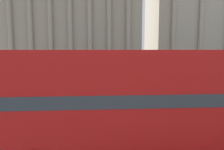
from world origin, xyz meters
TOP-DOWN VIEW (x-y plane):
  - double_decker_bus at (0.87, 5.85)m, footprint 10.88×2.64m
  - plaza_building_left at (-6.14, 46.21)m, footprint 28.71×11.27m
  - plaza_building_right at (29.48, 55.40)m, footprint 33.14×16.18m
  - traffic_light_near at (-0.43, 10.78)m, footprint 0.42×0.24m
  - traffic_light_mid at (-0.46, 17.41)m, footprint 0.42×0.24m
  - traffic_light_far at (-5.06, 23.42)m, footprint 0.42×0.24m
  - car_maroon at (-1.53, 20.72)m, footprint 4.20×1.93m
  - pedestrian_grey at (-7.65, 30.16)m, footprint 0.32×0.32m
  - pedestrian_white at (-8.33, 22.15)m, footprint 0.32×0.32m
  - pedestrian_yellow at (8.36, 31.67)m, footprint 0.32×0.32m
  - pedestrian_red at (-0.67, 18.59)m, footprint 0.32×0.32m

SIDE VIEW (x-z plane):
  - car_maroon at x=-1.53m, z-range 0.02..1.37m
  - pedestrian_white at x=-8.33m, z-range 0.11..1.70m
  - pedestrian_red at x=-0.67m, z-range 0.11..1.72m
  - pedestrian_grey at x=-7.65m, z-range 0.13..1.80m
  - pedestrian_yellow at x=8.36m, z-range 0.13..1.84m
  - double_decker_bus at x=0.87m, z-range 0.25..4.53m
  - traffic_light_mid at x=-0.46m, z-range 0.60..4.52m
  - traffic_light_near at x=-0.43m, z-range 0.61..4.66m
  - traffic_light_far at x=-5.06m, z-range 0.61..4.72m
  - plaza_building_left at x=-6.14m, z-range -0.01..24.33m
  - plaza_building_right at x=29.48m, z-range 0.00..25.43m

